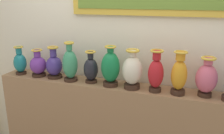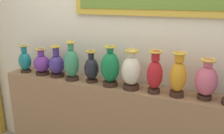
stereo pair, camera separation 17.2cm
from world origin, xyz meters
name	(u,v)px [view 1 (the left image)]	position (x,y,z in m)	size (l,w,h in m)	color
display_shelf	(112,130)	(0.00, 0.00, 0.52)	(2.54, 0.29, 1.05)	#99704C
back_wall	(119,44)	(0.01, 0.20, 1.42)	(4.72, 0.14, 2.81)	beige
vase_teal	(20,62)	(-1.09, -0.03, 1.18)	(0.14, 0.14, 0.32)	#382319
vase_violet	(38,65)	(-0.85, -0.02, 1.17)	(0.18, 0.18, 0.30)	#382319
vase_indigo	(54,65)	(-0.66, -0.01, 1.19)	(0.17, 0.17, 0.35)	#382319
vase_jade	(70,64)	(-0.44, -0.05, 1.22)	(0.16, 0.16, 0.41)	#382319
vase_onyx	(91,69)	(-0.22, -0.02, 1.19)	(0.15, 0.15, 0.33)	#382319
vase_emerald	(111,68)	(0.00, -0.04, 1.23)	(0.18, 0.18, 0.40)	#382319
vase_ivory	(132,71)	(0.22, -0.04, 1.22)	(0.19, 0.19, 0.38)	#382319
vase_crimson	(156,73)	(0.44, -0.05, 1.23)	(0.14, 0.14, 0.40)	#382319
vase_amber	(179,75)	(0.64, -0.04, 1.23)	(0.14, 0.14, 0.40)	#382319
vase_rose	(206,78)	(0.87, -0.01, 1.21)	(0.18, 0.18, 0.36)	#382319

